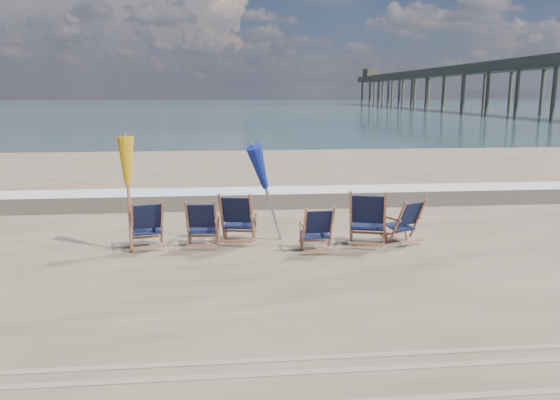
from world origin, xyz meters
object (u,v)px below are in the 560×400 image
at_px(umbrella_blue, 269,166).
at_px(fishing_pier, 480,81).
at_px(beach_chair_2, 252,219).
at_px(beach_chair_4, 385,220).
at_px(beach_chair_5, 418,220).
at_px(beach_chair_1, 216,224).
at_px(umbrella_yellow, 127,167).
at_px(beach_chair_3, 332,229).
at_px(beach_chair_0, 162,224).

relative_size(umbrella_blue, fishing_pier, 0.01).
relative_size(beach_chair_2, beach_chair_4, 0.92).
relative_size(beach_chair_2, beach_chair_5, 1.14).
distance_m(beach_chair_1, beach_chair_5, 3.84).
distance_m(beach_chair_5, umbrella_yellow, 5.49).
distance_m(beach_chair_4, umbrella_blue, 2.37).
relative_size(beach_chair_3, fishing_pier, 0.01).
distance_m(beach_chair_3, beach_chair_5, 1.85).
distance_m(beach_chair_0, beach_chair_4, 4.10).
height_order(beach_chair_0, beach_chair_1, beach_chair_0).
distance_m(beach_chair_0, beach_chair_1, 0.99).
xyz_separation_m(beach_chair_3, umbrella_blue, (-1.06, 0.82, 1.05)).
xyz_separation_m(beach_chair_0, beach_chair_5, (4.83, -0.08, -0.03)).
bearing_deg(beach_chair_5, beach_chair_0, -25.35).
height_order(beach_chair_0, umbrella_blue, umbrella_blue).
bearing_deg(beach_chair_0, beach_chair_5, 164.69).
bearing_deg(beach_chair_2, beach_chair_3, 166.60).
bearing_deg(fishing_pier, beach_chair_3, -117.18).
distance_m(beach_chair_4, beach_chair_5, 0.83).
bearing_deg(beach_chair_2, beach_chair_5, -170.95).
relative_size(beach_chair_4, beach_chair_5, 1.23).
relative_size(beach_chair_3, umbrella_blue, 0.44).
bearing_deg(umbrella_blue, beach_chair_1, -161.86).
relative_size(beach_chair_0, beach_chair_3, 1.08).
xyz_separation_m(beach_chair_2, umbrella_blue, (0.34, 0.16, 0.98)).
bearing_deg(beach_chair_3, beach_chair_1, -15.56).
relative_size(beach_chair_5, umbrella_blue, 0.45).
height_order(beach_chair_4, beach_chair_5, beach_chair_4).
xyz_separation_m(beach_chair_4, umbrella_blue, (-2.08, 0.65, 0.93)).
distance_m(beach_chair_3, umbrella_blue, 1.70).
bearing_deg(beach_chair_3, fishing_pier, -119.38).
relative_size(beach_chair_2, umbrella_blue, 0.51).
relative_size(beach_chair_1, beach_chair_3, 1.06).
distance_m(beach_chair_2, beach_chair_3, 1.55).
bearing_deg(beach_chair_1, beach_chair_3, 171.06).
xyz_separation_m(beach_chair_0, beach_chair_4, (4.08, -0.41, 0.08)).
relative_size(beach_chair_0, beach_chair_4, 0.86).
bearing_deg(beach_chair_5, umbrella_blue, -30.81).
bearing_deg(beach_chair_0, fishing_pier, -133.68).
xyz_separation_m(beach_chair_3, beach_chair_5, (1.78, 0.50, 0.01)).
bearing_deg(beach_chair_2, fishing_pier, -106.39).
bearing_deg(beach_chair_3, beach_chair_4, -172.63).
height_order(beach_chair_3, beach_chair_4, beach_chair_4).
relative_size(beach_chair_3, umbrella_yellow, 0.43).
xyz_separation_m(beach_chair_2, fishing_pier, (38.52, 71.62, 4.14)).
distance_m(beach_chair_3, beach_chair_4, 1.04).
relative_size(beach_chair_4, umbrella_blue, 0.55).
xyz_separation_m(beach_chair_1, fishing_pier, (39.18, 71.80, 4.18)).
distance_m(beach_chair_3, umbrella_yellow, 3.80).
relative_size(beach_chair_1, beach_chair_5, 1.05).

